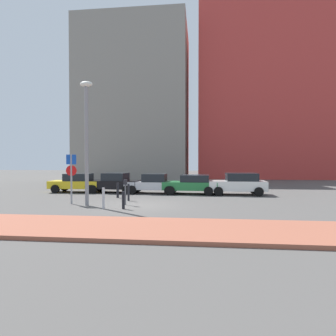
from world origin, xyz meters
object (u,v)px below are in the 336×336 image
traffic_bollard_far (123,200)px  traffic_bollard_edge (103,198)px  traffic_bollard_near (118,190)px  parked_car_silver (153,184)px  traffic_bollard_mid (129,192)px  parked_car_black (114,183)px  parking_sign_post (71,173)px  parked_car_white (238,183)px  parking_meter (125,188)px  street_lamp (87,132)px  parked_car_yellow (78,183)px  parked_car_green (191,184)px

traffic_bollard_far → traffic_bollard_edge: (-1.01, -0.10, 0.10)m
traffic_bollard_far → traffic_bollard_near: bearing=110.0°
parked_car_silver → traffic_bollard_mid: parked_car_silver is taller
parked_car_black → parking_sign_post: bearing=-95.5°
parked_car_white → parking_meter: size_ratio=2.88×
parking_sign_post → traffic_bollard_near: bearing=58.5°
parked_car_white → street_lamp: street_lamp is taller
traffic_bollard_far → parked_car_yellow: bearing=127.7°
parked_car_black → parked_car_white: 9.38m
parked_car_white → parked_car_green: bearing=178.5°
traffic_bollard_near → parking_meter: bearing=-66.0°
parked_car_green → traffic_bollard_far: bearing=-114.8°
parked_car_black → parked_car_silver: bearing=-4.5°
street_lamp → traffic_bollard_near: street_lamp is taller
parked_car_black → parking_meter: bearing=-67.1°
traffic_bollard_edge → parked_car_green: bearing=59.2°
parked_car_silver → traffic_bollard_near: (-1.90, -2.82, -0.25)m
parking_meter → traffic_bollard_edge: size_ratio=1.29×
parked_car_yellow → street_lamp: 7.94m
parked_car_black → traffic_bollard_edge: (1.77, -7.44, -0.22)m
parked_car_green → street_lamp: size_ratio=0.60×
parked_car_green → traffic_bollard_near: (-4.79, -2.74, -0.25)m
parking_sign_post → parking_meter: parking_sign_post is taller
parking_sign_post → parked_car_black: bearing=84.5°
parked_car_green → parked_car_white: size_ratio=1.00×
parked_car_yellow → traffic_bollard_edge: 8.71m
traffic_bollard_near → parking_sign_post: bearing=-121.5°
traffic_bollard_near → traffic_bollard_mid: bearing=-51.4°
parked_car_silver → parking_sign_post: parking_sign_post is taller
parked_car_silver → parking_meter: size_ratio=2.89×
parked_car_green → traffic_bollard_far: parked_car_green is taller
parked_car_silver → parked_car_white: (6.24, -0.17, 0.08)m
parked_car_black → parking_sign_post: (-0.58, -6.02, 1.01)m
parked_car_silver → parking_meter: bearing=-96.0°
parking_meter → traffic_bollard_far: size_ratio=1.57×
parked_car_white → traffic_bollard_near: parked_car_white is taller
traffic_bollard_far → parked_car_green: bearing=65.2°
traffic_bollard_edge → parked_car_yellow: bearing=122.0°
parking_meter → traffic_bollard_far: bearing=-79.3°
parked_car_black → traffic_bollard_near: parked_car_black is taller
traffic_bollard_mid → parked_car_black: bearing=117.5°
parked_car_green → traffic_bollard_far: (-3.24, -7.01, -0.30)m
parking_meter → street_lamp: 3.70m
street_lamp → traffic_bollard_far: street_lamp is taller
street_lamp → traffic_bollard_near: 4.93m
parked_car_silver → traffic_bollard_near: size_ratio=4.10×
parked_car_yellow → parked_car_white: parked_car_white is taller
street_lamp → traffic_bollard_near: (0.71, 3.42, -3.48)m
parked_car_black → parked_car_green: parked_car_black is taller
parked_car_black → parked_car_green: 6.02m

